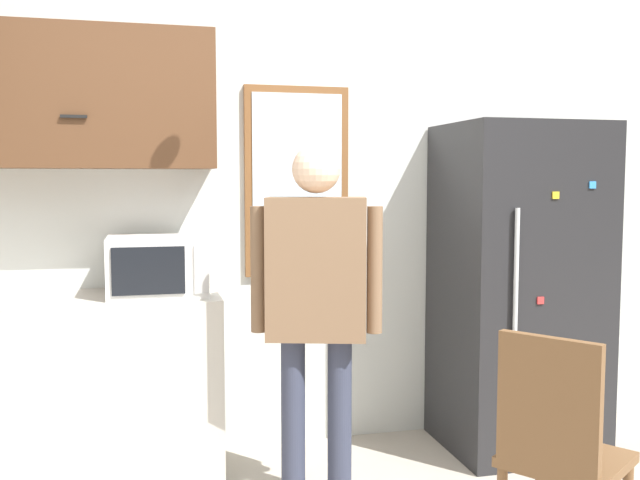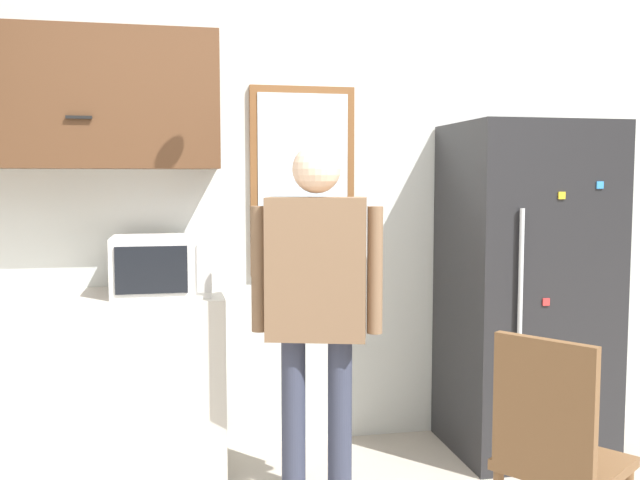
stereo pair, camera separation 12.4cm
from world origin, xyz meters
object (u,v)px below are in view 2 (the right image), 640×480
object	(u,v)px
microwave	(161,265)
chair	(555,448)
person	(317,288)
refrigerator	(525,289)

from	to	relation	value
microwave	chair	distance (m)	2.01
microwave	chair	bearing A→B (deg)	-42.47
microwave	person	xyz separation A→B (m)	(0.69, -0.51, -0.06)
person	refrigerator	distance (m)	1.32
microwave	chair	world-z (taller)	microwave
microwave	refrigerator	size ratio (longest dim) A/B	0.27
person	refrigerator	world-z (taller)	refrigerator
microwave	refrigerator	distance (m)	1.94
person	refrigerator	size ratio (longest dim) A/B	0.92
refrigerator	microwave	bearing A→B (deg)	177.62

